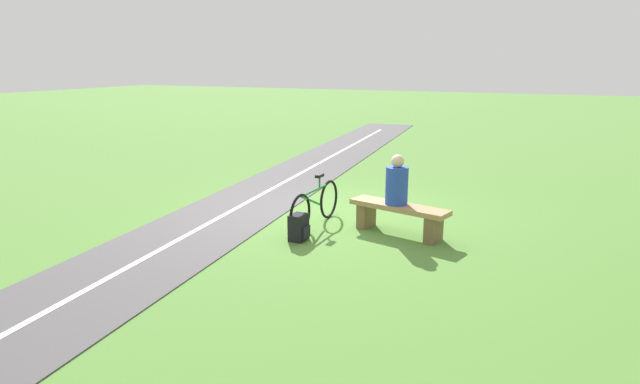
% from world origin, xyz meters
% --- Properties ---
extents(ground_plane, '(80.00, 80.00, 0.00)m').
position_xyz_m(ground_plane, '(0.00, 0.00, 0.00)').
color(ground_plane, '#548438').
extents(paved_path, '(5.40, 36.02, 0.02)m').
position_xyz_m(paved_path, '(1.33, 4.00, 0.01)').
color(paved_path, '#4C494C').
rests_on(paved_path, ground_plane).
extents(path_centre_line, '(3.17, 31.86, 0.00)m').
position_xyz_m(path_centre_line, '(1.33, 4.00, 0.02)').
color(path_centre_line, silver).
rests_on(path_centre_line, paved_path).
extents(bench, '(1.68, 0.78, 0.49)m').
position_xyz_m(bench, '(-1.48, 0.56, 0.33)').
color(bench, '#A88456').
rests_on(bench, ground_plane).
extents(person_seated, '(0.43, 0.43, 0.79)m').
position_xyz_m(person_seated, '(-1.43, 0.55, 0.82)').
color(person_seated, '#2847B7').
rests_on(person_seated, bench).
extents(bicycle, '(0.09, 1.76, 0.86)m').
position_xyz_m(bicycle, '(-0.10, 0.72, 0.36)').
color(bicycle, black).
rests_on(bicycle, ground_plane).
extents(backpack, '(0.27, 0.30, 0.41)m').
position_xyz_m(backpack, '(-0.18, 1.48, 0.20)').
color(backpack, black).
rests_on(backpack, ground_plane).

